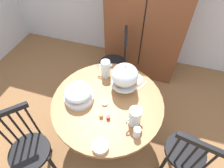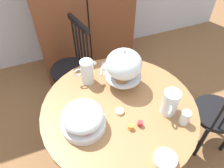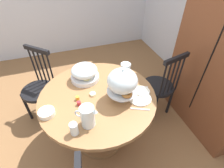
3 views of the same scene
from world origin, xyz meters
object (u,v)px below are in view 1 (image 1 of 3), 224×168
object	(u,v)px
dining_table	(108,113)
windsor_chair_by_cabinet	(185,154)
fruit_platter_covered	(78,94)
windsor_chair_facing_door	(115,64)
pastry_stand_with_dome	(125,76)
drinking_glass	(137,132)
windsor_chair_near_window	(29,150)
china_plate_large	(133,79)
china_plate_small	(128,73)
cereal_bowl	(100,146)
wooden_armoire	(148,14)
milk_pitcher	(106,69)
orange_juice_pitcher	(135,117)
butter_dish	(105,103)

from	to	relation	value
dining_table	windsor_chair_by_cabinet	size ratio (longest dim) A/B	1.17
windsor_chair_by_cabinet	fruit_platter_covered	size ratio (longest dim) A/B	3.25
windsor_chair_by_cabinet	windsor_chair_facing_door	world-z (taller)	same
pastry_stand_with_dome	windsor_chair_facing_door	bearing A→B (deg)	114.85
windsor_chair_by_cabinet	drinking_glass	world-z (taller)	windsor_chair_by_cabinet
windsor_chair_near_window	fruit_platter_covered	distance (m)	0.74
china_plate_large	china_plate_small	bearing A→B (deg)	139.54
windsor_chair_facing_door	cereal_bowl	xyz separation A→B (m)	(0.28, -1.32, 0.31)
wooden_armoire	windsor_chair_by_cabinet	xyz separation A→B (m)	(0.73, -1.60, -0.53)
milk_pitcher	china_plate_small	bearing A→B (deg)	20.00
pastry_stand_with_dome	wooden_armoire	bearing A→B (deg)	89.94
dining_table	milk_pitcher	distance (m)	0.49
windsor_chair_near_window	china_plate_small	bearing A→B (deg)	54.79
windsor_chair_by_cabinet	dining_table	bearing A→B (deg)	168.28
windsor_chair_near_window	orange_juice_pitcher	size ratio (longest dim) A/B	5.01
china_plate_small	drinking_glass	bearing A→B (deg)	-70.15
windsor_chair_near_window	cereal_bowl	xyz separation A→B (m)	(0.72, 0.13, 0.31)
windsor_chair_near_window	cereal_bowl	size ratio (longest dim) A/B	6.96
windsor_chair_near_window	china_plate_small	world-z (taller)	windsor_chair_near_window
windsor_chair_near_window	drinking_glass	size ratio (longest dim) A/B	8.86
windsor_chair_by_cabinet	orange_juice_pitcher	distance (m)	0.66
windsor_chair_near_window	dining_table	bearing A→B (deg)	44.02
windsor_chair_near_window	drinking_glass	world-z (taller)	windsor_chair_near_window
dining_table	orange_juice_pitcher	distance (m)	0.47
dining_table	orange_juice_pitcher	xyz separation A→B (m)	(0.31, -0.16, 0.31)
pastry_stand_with_dome	drinking_glass	world-z (taller)	pastry_stand_with_dome
pastry_stand_with_dome	fruit_platter_covered	xyz separation A→B (m)	(-0.40, -0.27, -0.11)
milk_pitcher	windsor_chair_near_window	bearing A→B (deg)	-117.38
pastry_stand_with_dome	drinking_glass	distance (m)	0.56
milk_pitcher	orange_juice_pitcher	bearing A→B (deg)	-48.34
orange_juice_pitcher	china_plate_small	size ratio (longest dim) A/B	1.30
windsor_chair_near_window	cereal_bowl	bearing A→B (deg)	10.25
cereal_bowl	drinking_glass	bearing A→B (deg)	36.93
orange_juice_pitcher	milk_pitcher	distance (m)	0.67
orange_juice_pitcher	cereal_bowl	xyz separation A→B (m)	(-0.21, -0.32, -0.07)
butter_dish	drinking_glass	bearing A→B (deg)	-32.00
dining_table	china_plate_small	distance (m)	0.50
windsor_chair_by_cabinet	windsor_chair_facing_door	size ratio (longest dim) A/B	1.00
wooden_armoire	cereal_bowl	size ratio (longest dim) A/B	14.00
wooden_armoire	cereal_bowl	xyz separation A→B (m)	(-0.02, -1.90, -0.22)
pastry_stand_with_dome	orange_juice_pitcher	xyz separation A→B (m)	(0.19, -0.36, -0.11)
windsor_chair_near_window	windsor_chair_facing_door	distance (m)	1.52
milk_pitcher	china_plate_large	size ratio (longest dim) A/B	0.93
wooden_armoire	windsor_chair_by_cabinet	world-z (taller)	wooden_armoire
china_plate_small	fruit_platter_covered	bearing A→B (deg)	-128.41
fruit_platter_covered	china_plate_small	distance (m)	0.63
dining_table	windsor_chair_near_window	bearing A→B (deg)	-135.98
china_plate_small	orange_juice_pitcher	bearing A→B (deg)	-70.74
wooden_armoire	orange_juice_pitcher	xyz separation A→B (m)	(0.19, -1.58, -0.16)
fruit_platter_covered	butter_dish	size ratio (longest dim) A/B	5.00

